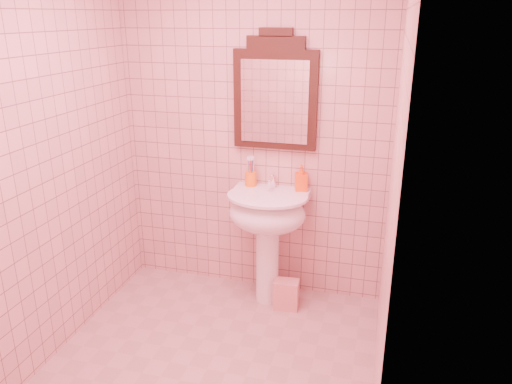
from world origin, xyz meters
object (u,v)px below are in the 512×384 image
(pedestal_sink, at_px, (267,221))
(toothbrush_cup, at_px, (251,178))
(mirror, at_px, (275,95))
(soap_dispenser, at_px, (301,178))
(towel, at_px, (286,294))

(pedestal_sink, bearing_deg, toothbrush_cup, 136.87)
(pedestal_sink, height_order, mirror, mirror)
(mirror, distance_m, toothbrush_cup, 0.65)
(soap_dispenser, relative_size, towel, 0.86)
(toothbrush_cup, relative_size, towel, 0.91)
(mirror, xyz_separation_m, toothbrush_cup, (-0.17, -0.04, -0.62))
(towel, bearing_deg, pedestal_sink, 158.38)
(pedestal_sink, height_order, towel, pedestal_sink)
(mirror, bearing_deg, soap_dispenser, -12.07)
(pedestal_sink, relative_size, mirror, 1.03)
(pedestal_sink, bearing_deg, mirror, 90.00)
(towel, bearing_deg, soap_dispenser, 77.36)
(toothbrush_cup, xyz_separation_m, towel, (0.33, -0.22, -0.81))
(mirror, height_order, towel, mirror)
(toothbrush_cup, bearing_deg, mirror, 14.00)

